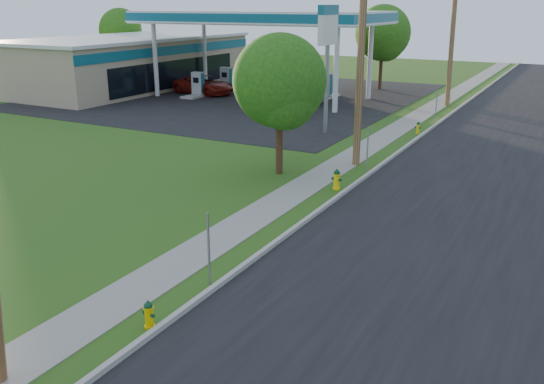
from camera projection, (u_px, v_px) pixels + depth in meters
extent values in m
plane|color=#2E5C17|center=(80.00, 369.00, 11.41)|extent=(140.00, 140.00, 0.00)
cube|color=black|center=(431.00, 239.00, 17.71)|extent=(8.00, 120.00, 0.02)
cube|color=#A2A095|center=(313.00, 215.00, 19.50)|extent=(0.15, 120.00, 0.15)
cube|color=gray|center=(268.00, 208.00, 20.32)|extent=(1.50, 120.00, 0.03)
cube|color=black|center=(239.00, 95.00, 45.38)|extent=(26.00, 28.00, 0.02)
cylinder|color=brown|center=(361.00, 53.00, 24.34)|extent=(0.32, 0.32, 9.80)
cylinder|color=brown|center=(452.00, 37.00, 39.42)|extent=(0.49, 0.32, 9.50)
cube|color=gray|center=(209.00, 250.00, 14.49)|extent=(0.05, 0.04, 2.00)
cube|color=gray|center=(367.00, 150.00, 24.34)|extent=(0.05, 0.04, 2.00)
cube|color=gray|center=(436.00, 107.00, 34.52)|extent=(0.05, 0.04, 2.00)
cylinder|color=silver|center=(155.00, 60.00, 44.27)|extent=(0.36, 0.36, 5.50)
cylinder|color=silver|center=(205.00, 54.00, 49.78)|extent=(0.36, 0.36, 5.50)
cylinder|color=silver|center=(336.00, 71.00, 37.46)|extent=(0.36, 0.36, 5.50)
cylinder|color=silver|center=(370.00, 62.00, 42.97)|extent=(0.36, 0.36, 5.50)
cube|color=silver|center=(261.00, 17.00, 42.62)|extent=(18.00, 9.00, 0.90)
cube|color=#0D5970|center=(261.00, 17.00, 42.62)|extent=(18.15, 9.15, 0.63)
cube|color=silver|center=(261.00, 22.00, 42.72)|extent=(18.18, 9.18, 0.10)
cube|color=#A2A095|center=(198.00, 96.00, 44.82)|extent=(1.20, 3.20, 0.18)
cube|color=#9EA0A3|center=(198.00, 83.00, 44.52)|extent=(0.90, 0.50, 1.70)
cube|color=#0D5970|center=(198.00, 83.00, 44.52)|extent=(0.94, 0.40, 1.50)
cube|color=black|center=(196.00, 80.00, 44.22)|extent=(0.50, 0.02, 0.40)
cube|color=#A2A095|center=(303.00, 105.00, 40.73)|extent=(1.20, 3.20, 0.18)
cube|color=#9EA0A3|center=(303.00, 91.00, 40.44)|extent=(0.90, 0.50, 1.70)
cube|color=#0D5970|center=(303.00, 91.00, 40.44)|extent=(0.94, 0.40, 1.50)
cube|color=black|center=(301.00, 88.00, 40.13)|extent=(0.50, 0.02, 0.40)
cube|color=#A2A095|center=(226.00, 89.00, 48.16)|extent=(1.20, 3.20, 0.18)
cube|color=#9EA0A3|center=(226.00, 78.00, 47.86)|extent=(0.90, 0.50, 1.70)
cube|color=#0D5970|center=(226.00, 78.00, 47.86)|extent=(0.94, 0.40, 1.50)
cube|color=black|center=(224.00, 75.00, 47.56)|extent=(0.50, 0.02, 0.40)
cube|color=#A2A095|center=(325.00, 97.00, 44.07)|extent=(1.20, 3.20, 0.18)
cube|color=#9EA0A3|center=(325.00, 84.00, 43.77)|extent=(0.90, 0.50, 1.70)
cube|color=#0D5970|center=(325.00, 84.00, 43.77)|extent=(0.94, 0.40, 1.50)
cube|color=black|center=(324.00, 82.00, 43.47)|extent=(0.50, 0.02, 0.40)
cube|color=tan|center=(131.00, 63.00, 49.75)|extent=(10.00, 22.00, 4.00)
cube|color=#0D5970|center=(176.00, 50.00, 47.07)|extent=(0.06, 22.00, 0.70)
cube|color=black|center=(178.00, 73.00, 47.66)|extent=(0.06, 16.06, 2.20)
cube|color=silver|center=(129.00, 38.00, 49.09)|extent=(10.40, 22.40, 0.25)
cylinder|color=gray|center=(326.00, 88.00, 31.45)|extent=(0.24, 0.24, 5.00)
cube|color=silver|center=(328.00, 26.00, 30.43)|extent=(0.30, 2.00, 2.00)
cube|color=#0D5970|center=(329.00, 10.00, 30.18)|extent=(0.34, 2.04, 0.50)
cylinder|color=#3B2114|center=(279.00, 139.00, 24.13)|extent=(0.30, 0.30, 3.01)
sphere|color=#185512|center=(280.00, 81.00, 23.38)|extent=(3.85, 3.85, 3.85)
sphere|color=#185512|center=(285.00, 97.00, 23.14)|extent=(2.65, 2.65, 2.65)
cylinder|color=#3B2114|center=(381.00, 68.00, 48.19)|extent=(0.30, 0.30, 3.56)
sphere|color=#185512|center=(383.00, 33.00, 47.30)|extent=(4.55, 4.55, 4.55)
sphere|color=#185512|center=(386.00, 42.00, 47.09)|extent=(3.13, 3.13, 3.13)
cylinder|color=#3B2114|center=(122.00, 57.00, 59.42)|extent=(0.30, 0.30, 3.37)
sphere|color=#185512|center=(120.00, 30.00, 58.58)|extent=(4.31, 4.31, 4.31)
sphere|color=#185512|center=(122.00, 37.00, 58.36)|extent=(2.96, 2.96, 2.96)
cylinder|color=#F3C500|center=(150.00, 326.00, 12.89)|extent=(0.25, 0.25, 0.05)
cylinder|color=#F3C500|center=(149.00, 317.00, 12.82)|extent=(0.19, 0.19, 0.53)
cylinder|color=#F3C500|center=(148.00, 307.00, 12.74)|extent=(0.25, 0.25, 0.04)
sphere|color=#0D3B20|center=(148.00, 306.00, 12.73)|extent=(0.20, 0.20, 0.20)
cylinder|color=#0D3B20|center=(148.00, 302.00, 12.70)|extent=(0.04, 0.04, 0.05)
cylinder|color=#0D3B20|center=(144.00, 316.00, 12.70)|extent=(0.12, 0.12, 0.10)
cylinder|color=#0D3B20|center=(145.00, 312.00, 12.87)|extent=(0.10, 0.10, 0.08)
cylinder|color=#0D3B20|center=(152.00, 316.00, 12.72)|extent=(0.10, 0.10, 0.08)
cylinder|color=yellow|center=(336.00, 189.00, 22.45)|extent=(0.31, 0.31, 0.07)
cylinder|color=yellow|center=(337.00, 181.00, 22.36)|extent=(0.24, 0.24, 0.66)
cylinder|color=yellow|center=(337.00, 174.00, 22.27)|extent=(0.31, 0.31, 0.04)
sphere|color=#07391B|center=(337.00, 173.00, 22.26)|extent=(0.25, 0.25, 0.25)
cylinder|color=#07391B|center=(337.00, 170.00, 22.22)|extent=(0.05, 0.05, 0.07)
cylinder|color=#07391B|center=(334.00, 180.00, 22.23)|extent=(0.15, 0.16, 0.12)
cylinder|color=#07391B|center=(334.00, 178.00, 22.44)|extent=(0.13, 0.13, 0.10)
cylinder|color=#07391B|center=(340.00, 180.00, 22.23)|extent=(0.13, 0.13, 0.10)
cylinder|color=yellow|center=(418.00, 133.00, 32.11)|extent=(0.25, 0.25, 0.05)
cylinder|color=yellow|center=(418.00, 129.00, 32.03)|extent=(0.20, 0.20, 0.54)
cylinder|color=yellow|center=(418.00, 125.00, 31.96)|extent=(0.25, 0.25, 0.04)
sphere|color=#083B1B|center=(418.00, 124.00, 31.95)|extent=(0.21, 0.21, 0.21)
cylinder|color=#083B1B|center=(419.00, 122.00, 31.91)|extent=(0.05, 0.05, 0.05)
cylinder|color=#083B1B|center=(417.00, 128.00, 31.92)|extent=(0.12, 0.13, 0.10)
cylinder|color=#083B1B|center=(416.00, 127.00, 32.09)|extent=(0.11, 0.10, 0.08)
cylinder|color=#083B1B|center=(420.00, 128.00, 31.93)|extent=(0.11, 0.10, 0.08)
imported|color=maroon|center=(204.00, 85.00, 45.87)|extent=(5.60, 3.25, 1.47)
imported|color=#ACAEB3|center=(297.00, 93.00, 41.89)|extent=(4.28, 2.50, 1.37)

